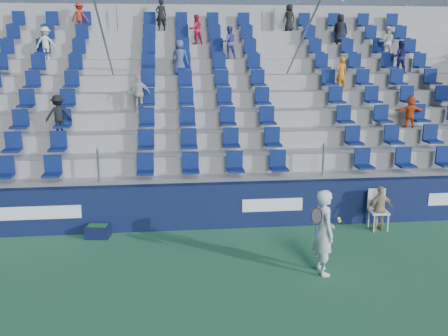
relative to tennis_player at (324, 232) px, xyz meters
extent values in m
plane|color=#307047|center=(-2.02, -0.22, -0.92)|extent=(70.00, 70.00, 0.00)
cube|color=#10193E|center=(-2.02, 2.93, -0.32)|extent=(24.00, 0.30, 1.20)
cube|color=white|center=(-7.02, 2.77, -0.30)|extent=(3.20, 0.02, 0.34)
cube|color=white|center=(-0.52, 2.77, -0.30)|extent=(1.60, 0.02, 0.34)
cube|color=#999994|center=(-2.02, 3.50, -0.32)|extent=(24.00, 0.85, 1.20)
cube|color=#999994|center=(-2.02, 4.35, -0.07)|extent=(24.00, 0.85, 1.70)
cube|color=#999994|center=(-2.02, 5.20, 0.18)|extent=(24.00, 0.85, 2.20)
cube|color=#999994|center=(-2.02, 6.05, 0.43)|extent=(24.00, 0.85, 2.70)
cube|color=#999994|center=(-2.02, 6.90, 0.68)|extent=(24.00, 0.85, 3.20)
cube|color=#999994|center=(-2.02, 7.75, 0.93)|extent=(24.00, 0.85, 3.70)
cube|color=#999994|center=(-2.02, 8.60, 1.18)|extent=(24.00, 0.85, 4.20)
cube|color=#999994|center=(-2.02, 9.45, 1.43)|extent=(24.00, 0.85, 4.70)
cube|color=#999994|center=(-2.02, 10.30, 1.68)|extent=(24.00, 0.85, 5.20)
cube|color=#999994|center=(-2.02, 10.98, 2.18)|extent=(24.00, 0.50, 6.20)
cube|color=#0D1D53|center=(-2.02, 3.50, 0.63)|extent=(16.05, 0.50, 0.70)
cube|color=#0D1D53|center=(-2.02, 4.35, 1.13)|extent=(16.05, 0.50, 0.70)
cube|color=#0D1D53|center=(-2.02, 5.20, 1.63)|extent=(16.05, 0.50, 0.70)
cube|color=#0D1D53|center=(-2.02, 6.05, 2.13)|extent=(16.05, 0.50, 0.70)
cube|color=#0D1D53|center=(-2.02, 6.90, 2.63)|extent=(16.05, 0.50, 0.70)
cube|color=#0D1D53|center=(-2.02, 7.75, 3.13)|extent=(16.05, 0.50, 0.70)
cube|color=#0D1D53|center=(-2.02, 8.60, 3.63)|extent=(16.05, 0.50, 0.70)
cube|color=#0D1D53|center=(-2.02, 9.45, 4.13)|extent=(16.05, 0.50, 0.70)
cube|color=#0D1D53|center=(-2.02, 10.30, 4.63)|extent=(16.05, 0.50, 0.70)
cylinder|color=gray|center=(-5.02, 6.90, 3.43)|extent=(0.06, 7.68, 4.55)
cylinder|color=gray|center=(0.98, 6.90, 3.43)|extent=(0.06, 7.68, 4.55)
imported|color=red|center=(-6.38, 10.25, 4.79)|extent=(0.73, 0.55, 1.01)
imported|color=#3E4188|center=(-1.01, 8.55, 3.85)|extent=(0.60, 0.50, 1.13)
imported|color=black|center=(-3.38, 10.25, 4.85)|extent=(0.46, 0.35, 1.14)
imported|color=beige|center=(-4.06, 6.00, 2.34)|extent=(0.69, 0.40, 1.11)
imported|color=black|center=(1.54, 10.25, 4.79)|extent=(0.57, 0.45, 1.01)
imported|color=black|center=(3.31, 9.40, 4.34)|extent=(0.62, 0.50, 1.11)
imported|color=black|center=(-6.31, 5.15, 1.84)|extent=(0.79, 0.55, 1.11)
imported|color=#3A4B7F|center=(-2.77, 7.70, 3.36)|extent=(0.65, 0.52, 1.16)
imported|color=#D84D19|center=(4.22, 5.15, 1.77)|extent=(0.90, 0.29, 0.97)
imported|color=orange|center=(2.55, 6.85, 2.84)|extent=(0.45, 0.34, 1.11)
imported|color=silver|center=(4.78, 8.55, 3.86)|extent=(0.66, 0.58, 1.15)
imported|color=red|center=(-2.12, 9.40, 4.31)|extent=(0.60, 0.53, 1.06)
imported|color=beige|center=(-7.28, 8.55, 3.83)|extent=(0.75, 0.49, 1.09)
imported|color=#1B1A4E|center=(4.93, 7.70, 3.35)|extent=(0.64, 0.55, 1.14)
imported|color=silver|center=(0.00, 0.00, 0.00)|extent=(0.47, 0.69, 1.83)
cylinder|color=navy|center=(-0.25, -0.25, 0.15)|extent=(0.03, 0.03, 0.28)
torus|color=black|center=(-0.25, -0.25, 0.45)|extent=(0.30, 0.17, 0.28)
plane|color=#262626|center=(-0.25, -0.25, 0.45)|extent=(0.30, 0.16, 0.29)
sphere|color=#CBDF33|center=(0.25, -0.20, 0.30)|extent=(0.07, 0.07, 0.07)
sphere|color=#CBDF33|center=(0.25, -0.14, 0.33)|extent=(0.07, 0.07, 0.07)
cube|color=white|center=(2.20, 2.33, -0.44)|extent=(0.49, 0.49, 0.04)
cube|color=white|center=(2.20, 2.54, -0.15)|extent=(0.46, 0.08, 0.57)
cylinder|color=white|center=(2.02, 2.14, -0.69)|extent=(0.03, 0.03, 0.46)
cylinder|color=white|center=(2.39, 2.14, -0.69)|extent=(0.03, 0.03, 0.46)
cylinder|color=white|center=(2.02, 2.51, -0.69)|extent=(0.03, 0.03, 0.46)
cylinder|color=white|center=(2.39, 2.51, -0.69)|extent=(0.03, 0.03, 0.46)
imported|color=tan|center=(2.20, 2.28, -0.32)|extent=(0.71, 0.33, 1.18)
cube|color=#0E1334|center=(-5.01, 2.53, -0.76)|extent=(0.63, 0.46, 0.32)
cube|color=#1E662D|center=(-5.01, 2.53, -0.68)|extent=(0.51, 0.34, 0.19)
camera|label=1|loc=(-3.11, -9.47, 3.80)|focal=40.00mm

